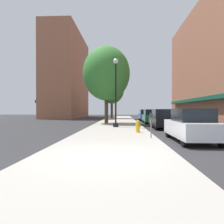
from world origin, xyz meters
name	(u,v)px	position (x,y,z in m)	size (l,w,h in m)	color
ground_plane	(152,123)	(4.00, 18.00, 0.00)	(90.00, 90.00, 0.00)	#2D2D30
sidewalk_slab	(118,122)	(0.00, 19.00, 0.06)	(4.80, 50.00, 0.12)	#A8A399
building_far_background	(67,76)	(-11.01, 37.00, 8.67)	(6.80, 18.00, 17.38)	#9E6047
lamppost	(116,91)	(-0.01, 11.37, 3.20)	(0.48, 0.48, 5.90)	black
fire_hydrant	(138,126)	(1.57, 7.03, 0.52)	(0.33, 0.26, 0.79)	gold
parking_meter_near	(151,122)	(2.05, 4.30, 0.95)	(0.14, 0.09, 1.31)	slate
tree_near	(106,74)	(-1.19, 16.29, 5.60)	(5.16, 5.16, 8.46)	#4C3823
tree_mid	(112,90)	(-1.24, 29.46, 5.08)	(4.21, 4.21, 7.41)	#4C3823
car_white	(191,126)	(4.00, 3.96, 0.81)	(1.80, 4.30, 1.66)	black
car_black	(163,119)	(4.00, 11.32, 0.81)	(1.80, 4.30, 1.66)	black
car_green	(151,116)	(4.00, 18.48, 0.81)	(1.80, 4.30, 1.66)	black
car_blue	(145,115)	(4.00, 24.43, 0.81)	(1.80, 4.30, 1.66)	black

